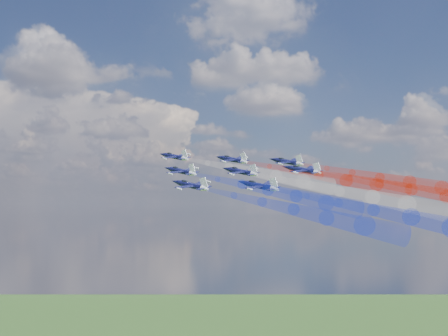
{
  "coord_description": "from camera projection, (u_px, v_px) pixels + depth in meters",
  "views": [
    {
      "loc": [
        3.35,
        -130.37,
        164.08
      ],
      "look_at": [
        17.11,
        19.61,
        173.82
      ],
      "focal_mm": 44.35,
      "sensor_mm": 36.0,
      "label": 1
    }
  ],
  "objects": [
    {
      "name": "trail_outer_left",
      "position": [
        293.0,
        209.0,
        112.19
      ],
      "size": [
        35.8,
        38.12,
        13.88
      ],
      "primitive_type": null,
      "rotation": [
        0.19,
        -0.2,
        0.72
      ],
      "color": "#1A32DE"
    },
    {
      "name": "trail_rear_left",
      "position": [
        373.0,
        210.0,
        112.4
      ],
      "size": [
        35.8,
        38.12,
        13.88
      ],
      "primitive_type": null,
      "rotation": [
        0.19,
        -0.2,
        0.72
      ],
      "color": "#1A32DE"
    },
    {
      "name": "jet_rear_right",
      "position": [
        303.0,
        170.0,
        144.91
      ],
      "size": [
        16.06,
        16.45,
        7.63
      ],
      "primitive_type": null,
      "rotation": [
        0.19,
        -0.2,
        0.72
      ],
      "color": "black"
    },
    {
      "name": "trail_center_third",
      "position": [
        340.0,
        191.0,
        125.72
      ],
      "size": [
        35.8,
        38.12,
        13.88
      ],
      "primitive_type": null,
      "rotation": [
        0.19,
        -0.2,
        0.72
      ],
      "color": "silver"
    },
    {
      "name": "trail_lead",
      "position": [
        252.0,
        171.0,
        144.23
      ],
      "size": [
        35.8,
        38.12,
        13.88
      ],
      "primitive_type": null,
      "rotation": [
        0.19,
        -0.2,
        0.72
      ],
      "color": "silver"
    },
    {
      "name": "jet_inner_left",
      "position": [
        181.0,
        171.0,
        149.49
      ],
      "size": [
        16.06,
        16.45,
        7.63
      ],
      "primitive_type": null,
      "rotation": [
        0.19,
        -0.2,
        0.72
      ],
      "color": "black"
    },
    {
      "name": "trail_inner_left",
      "position": [
        268.0,
        190.0,
        130.01
      ],
      "size": [
        35.8,
        38.12,
        13.88
      ],
      "primitive_type": null,
      "rotation": [
        0.19,
        -0.2,
        0.72
      ],
      "color": "#1A32DE"
    },
    {
      "name": "trail_rear_right",
      "position": [
        412.0,
        189.0,
        125.42
      ],
      "size": [
        35.8,
        38.12,
        13.88
      ],
      "primitive_type": null,
      "rotation": [
        0.19,
        -0.2,
        0.72
      ],
      "color": "red"
    },
    {
      "name": "jet_inner_right",
      "position": [
        232.0,
        160.0,
        161.74
      ],
      "size": [
        16.06,
        16.45,
        7.63
      ],
      "primitive_type": null,
      "rotation": [
        0.19,
        -0.2,
        0.72
      ],
      "color": "black"
    },
    {
      "name": "jet_lead",
      "position": [
        175.0,
        157.0,
        163.71
      ],
      "size": [
        16.06,
        16.45,
        7.63
      ],
      "primitive_type": null,
      "rotation": [
        0.19,
        -0.2,
        0.72
      ],
      "color": "black"
    },
    {
      "name": "jet_rear_left",
      "position": [
        259.0,
        186.0,
        131.88
      ],
      "size": [
        16.06,
        16.45,
        7.63
      ],
      "primitive_type": null,
      "rotation": [
        0.19,
        -0.2,
        0.72
      ],
      "color": "black"
    },
    {
      "name": "jet_center_third",
      "position": [
        241.0,
        172.0,
        145.21
      ],
      "size": [
        16.06,
        16.45,
        7.63
      ],
      "primitive_type": null,
      "rotation": [
        0.19,
        -0.2,
        0.72
      ],
      "color": "black"
    },
    {
      "name": "trail_inner_right",
      "position": [
        319.0,
        175.0,
        142.25
      ],
      "size": [
        35.8,
        38.12,
        13.88
      ],
      "primitive_type": null,
      "rotation": [
        0.19,
        -0.2,
        0.72
      ],
      "color": "red"
    },
    {
      "name": "jet_outer_left",
      "position": [
        191.0,
        185.0,
        131.67
      ],
      "size": [
        16.06,
        16.45,
        7.63
      ],
      "primitive_type": null,
      "rotation": [
        0.19,
        -0.2,
        0.72
      ],
      "color": "black"
    },
    {
      "name": "jet_outer_right",
      "position": [
        287.0,
        162.0,
        163.01
      ],
      "size": [
        16.06,
        16.45,
        7.63
      ],
      "primitive_type": null,
      "rotation": [
        0.19,
        -0.2,
        0.72
      ],
      "color": "black"
    },
    {
      "name": "trail_outer_right",
      "position": [
        380.0,
        177.0,
        143.53
      ],
      "size": [
        35.8,
        38.12,
        13.88
      ],
      "primitive_type": null,
      "rotation": [
        0.19,
        -0.2,
        0.72
      ],
      "color": "red"
    }
  ]
}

